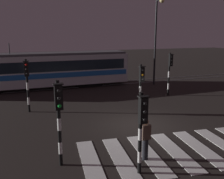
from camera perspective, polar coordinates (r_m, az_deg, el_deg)
ground_plane at (r=14.17m, az=6.10°, el=-7.95°), size 120.00×120.00×0.00m
rail_near at (r=23.94m, az=-5.66°, el=0.64°), size 80.00×0.12×0.03m
rail_far at (r=25.30m, az=-6.52°, el=1.27°), size 80.00×0.12×0.03m
crosswalk_zebra at (r=11.47m, az=14.07°, el=-13.36°), size 8.44×4.73×0.02m
traffic_light_corner_far_left at (r=16.57m, az=-18.69°, el=2.52°), size 0.36×0.42×3.40m
traffic_light_median_centre at (r=15.35m, az=6.59°, el=1.69°), size 0.36×0.42×3.14m
traffic_light_kerb_mid_left at (r=8.75m, az=6.75°, el=-7.32°), size 0.36×0.42×3.02m
traffic_light_corner_near_left at (r=9.37m, az=-11.92°, el=-4.83°), size 0.36×0.42×3.32m
traffic_light_corner_far_right at (r=20.66m, az=12.95°, el=4.85°), size 0.36×0.42×3.46m
street_lamp_trackside_right at (r=24.59m, az=10.12°, el=12.57°), size 0.44×1.21×8.03m
tram at (r=23.63m, az=-15.97°, el=4.33°), size 16.32×2.58×4.15m
pedestrian_waiting_at_kerb at (r=10.21m, az=7.59°, el=-11.07°), size 0.36×0.24×1.71m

